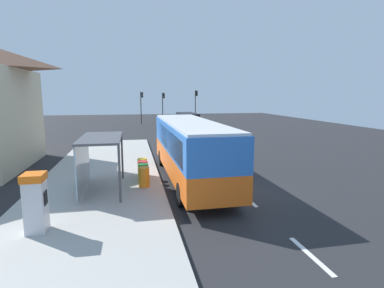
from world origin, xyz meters
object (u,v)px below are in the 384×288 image
(bus, at_px, (190,147))
(traffic_light_median, at_px, (163,103))
(sedan_near, at_px, (183,122))
(recycling_bin_green, at_px, (143,173))
(white_van, at_px, (187,121))
(recycling_bin_red, at_px, (143,170))
(bus_shelter, at_px, (94,150))
(recycling_bin_orange, at_px, (144,177))
(traffic_light_near_side, at_px, (196,101))
(sedan_far, at_px, (177,119))
(recycling_bin_yellow, at_px, (142,167))
(ticket_machine, at_px, (36,202))
(traffic_light_far_side, at_px, (141,103))

(bus, relative_size, traffic_light_median, 2.24)
(sedan_near, height_order, recycling_bin_green, sedan_near)
(traffic_light_median, bearing_deg, white_van, -81.54)
(recycling_bin_red, height_order, bus_shelter, bus_shelter)
(recycling_bin_orange, xyz_separation_m, bus_shelter, (-2.21, -0.15, 1.44))
(recycling_bin_orange, xyz_separation_m, traffic_light_near_side, (9.70, 33.92, 2.85))
(bus, height_order, sedan_far, bus)
(sedan_far, bearing_deg, bus, -97.09)
(bus, distance_m, recycling_bin_yellow, 2.89)
(bus, relative_size, recycling_bin_yellow, 11.62)
(ticket_machine, bearing_deg, traffic_light_near_side, 70.82)
(sedan_far, xyz_separation_m, recycling_bin_green, (-6.50, -32.78, -0.14))
(recycling_bin_red, xyz_separation_m, traffic_light_median, (4.60, 34.12, 2.63))
(bus, bearing_deg, traffic_light_near_side, 77.56)
(traffic_light_near_side, relative_size, traffic_light_median, 1.07)
(traffic_light_median, bearing_deg, recycling_bin_green, -97.53)
(recycling_bin_red, distance_m, traffic_light_far_side, 33.45)
(recycling_bin_orange, height_order, traffic_light_median, traffic_light_median)
(traffic_light_near_side, bearing_deg, recycling_bin_yellow, -106.94)
(ticket_machine, height_order, recycling_bin_yellow, ticket_machine)
(traffic_light_median, relative_size, bus_shelter, 1.23)
(recycling_bin_yellow, bearing_deg, sedan_near, 75.45)
(traffic_light_near_side, distance_m, traffic_light_median, 5.35)
(sedan_near, distance_m, sedan_far, 6.32)
(recycling_bin_red, xyz_separation_m, recycling_bin_yellow, (0.00, 0.70, 0.00))
(traffic_light_near_side, xyz_separation_m, bus_shelter, (-11.91, -34.08, -1.40))
(sedan_far, bearing_deg, recycling_bin_green, -101.21)
(bus_shelter, bearing_deg, traffic_light_median, 79.19)
(bus, height_order, recycling_bin_orange, bus)
(sedan_near, xyz_separation_m, bus_shelter, (-8.72, -27.31, 1.31))
(traffic_light_median, bearing_deg, recycling_bin_red, -97.68)
(recycling_bin_yellow, bearing_deg, recycling_bin_green, -90.00)
(recycling_bin_orange, distance_m, recycling_bin_green, 0.70)
(recycling_bin_red, distance_m, traffic_light_near_side, 34.06)
(white_van, relative_size, sedan_near, 1.18)
(white_van, relative_size, sedan_far, 1.17)
(recycling_bin_green, xyz_separation_m, recycling_bin_yellow, (0.00, 1.40, 0.00))
(traffic_light_far_side, bearing_deg, sedan_near, -54.47)
(white_van, xyz_separation_m, recycling_bin_yellow, (-6.40, -21.33, -0.69))
(bus, height_order, sedan_near, bus)
(white_van, bearing_deg, recycling_bin_green, -105.73)
(recycling_bin_yellow, height_order, traffic_light_median, traffic_light_median)
(white_van, xyz_separation_m, traffic_light_near_side, (3.30, 10.50, 2.16))
(recycling_bin_yellow, relative_size, traffic_light_near_side, 0.18)
(recycling_bin_green, height_order, traffic_light_far_side, traffic_light_far_side)
(recycling_bin_red, height_order, traffic_light_median, traffic_light_median)
(traffic_light_far_side, xyz_separation_m, traffic_light_median, (3.50, 0.80, -0.07))
(bus_shelter, bearing_deg, traffic_light_far_side, 84.58)
(traffic_light_median, bearing_deg, recycling_bin_yellow, -97.84)
(bus_shelter, bearing_deg, sedan_far, 75.48)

